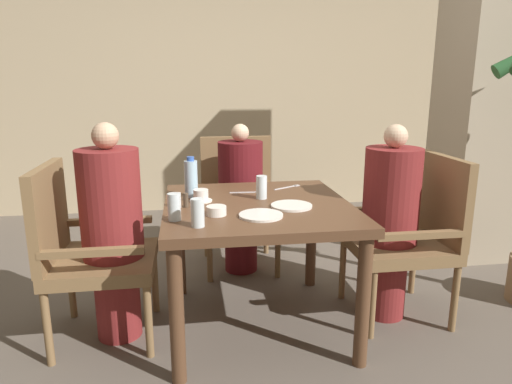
{
  "coord_description": "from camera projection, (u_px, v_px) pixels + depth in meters",
  "views": [
    {
      "loc": [
        -0.37,
        -2.39,
        1.38
      ],
      "look_at": [
        0.0,
        0.05,
        0.78
      ],
      "focal_mm": 32.0,
      "sensor_mm": 36.0,
      "label": 1
    }
  ],
  "objects": [
    {
      "name": "plate_main_left",
      "position": [
        292.0,
        206.0,
        2.42
      ],
      "size": [
        0.22,
        0.22,
        0.01
      ],
      "color": "white",
      "rests_on": "dining_table"
    },
    {
      "name": "glass_tall_far",
      "position": [
        198.0,
        213.0,
        2.08
      ],
      "size": [
        0.06,
        0.06,
        0.13
      ],
      "color": "silver",
      "rests_on": "dining_table"
    },
    {
      "name": "salt_shaker",
      "position": [
        178.0,
        200.0,
        2.4
      ],
      "size": [
        0.03,
        0.03,
        0.08
      ],
      "color": "white",
      "rests_on": "dining_table"
    },
    {
      "name": "chair_right_side",
      "position": [
        413.0,
        231.0,
        2.68
      ],
      "size": [
        0.55,
        0.55,
        0.97
      ],
      "color": "brown",
      "rests_on": "ground_plane"
    },
    {
      "name": "chair_far_side",
      "position": [
        238.0,
        197.0,
        3.46
      ],
      "size": [
        0.55,
        0.55,
        0.97
      ],
      "color": "brown",
      "rests_on": "ground_plane"
    },
    {
      "name": "dining_table",
      "position": [
        257.0,
        220.0,
        2.52
      ],
      "size": [
        1.01,
        1.06,
        0.73
      ],
      "color": "brown",
      "rests_on": "ground_plane"
    },
    {
      "name": "plate_main_right",
      "position": [
        261.0,
        215.0,
        2.25
      ],
      "size": [
        0.22,
        0.22,
        0.01
      ],
      "color": "white",
      "rests_on": "dining_table"
    },
    {
      "name": "knife_beside_plate",
      "position": [
        250.0,
        192.0,
        2.73
      ],
      "size": [
        0.22,
        0.02,
        0.0
      ],
      "color": "silver",
      "rests_on": "dining_table"
    },
    {
      "name": "glass_tall_near",
      "position": [
        174.0,
        207.0,
        2.18
      ],
      "size": [
        0.06,
        0.06,
        0.13
      ],
      "color": "silver",
      "rests_on": "dining_table"
    },
    {
      "name": "glass_tall_mid",
      "position": [
        262.0,
        187.0,
        2.58
      ],
      "size": [
        0.06,
        0.06,
        0.13
      ],
      "color": "silver",
      "rests_on": "dining_table"
    },
    {
      "name": "wall_back",
      "position": [
        220.0,
        79.0,
        4.82
      ],
      "size": [
        8.0,
        0.06,
        2.8
      ],
      "color": "tan",
      "rests_on": "ground_plane"
    },
    {
      "name": "water_bottle",
      "position": [
        191.0,
        178.0,
        2.61
      ],
      "size": [
        0.08,
        0.08,
        0.23
      ],
      "color": "#A3C6DB",
      "rests_on": "dining_table"
    },
    {
      "name": "diner_in_far_chair",
      "position": [
        241.0,
        197.0,
        3.31
      ],
      "size": [
        0.32,
        0.32,
        1.09
      ],
      "color": "#5B1419",
      "rests_on": "ground_plane"
    },
    {
      "name": "fork_beside_plate",
      "position": [
        289.0,
        187.0,
        2.87
      ],
      "size": [
        0.19,
        0.12,
        0.0
      ],
      "color": "silver",
      "rests_on": "dining_table"
    },
    {
      "name": "pepper_shaker",
      "position": [
        186.0,
        200.0,
        2.41
      ],
      "size": [
        0.03,
        0.03,
        0.08
      ],
      "color": "#4C3D2D",
      "rests_on": "dining_table"
    },
    {
      "name": "diner_in_right_chair",
      "position": [
        390.0,
        221.0,
        2.64
      ],
      "size": [
        0.32,
        0.32,
        1.15
      ],
      "color": "maroon",
      "rests_on": "ground_plane"
    },
    {
      "name": "chair_left_side",
      "position": [
        85.0,
        247.0,
        2.41
      ],
      "size": [
        0.55,
        0.55,
        0.97
      ],
      "color": "brown",
      "rests_on": "ground_plane"
    },
    {
      "name": "ground_plane",
      "position": [
        257.0,
        323.0,
        2.67
      ],
      "size": [
        16.0,
        16.0,
        0.0
      ],
      "primitive_type": "plane",
      "color": "#60564C"
    },
    {
      "name": "bowl_small",
      "position": [
        216.0,
        211.0,
        2.27
      ],
      "size": [
        0.1,
        0.1,
        0.05
      ],
      "color": "white",
      "rests_on": "dining_table"
    },
    {
      "name": "teacup_with_saucer",
      "position": [
        201.0,
        196.0,
        2.53
      ],
      "size": [
        0.12,
        0.12,
        0.07
      ],
      "color": "white",
      "rests_on": "dining_table"
    },
    {
      "name": "pillar_stone",
      "position": [
        484.0,
        85.0,
        3.47
      ],
      "size": [
        0.55,
        0.55,
        2.7
      ],
      "color": "tan",
      "rests_on": "ground_plane"
    },
    {
      "name": "diner_in_left_chair",
      "position": [
        113.0,
        231.0,
        2.42
      ],
      "size": [
        0.32,
        0.32,
        1.18
      ],
      "color": "maroon",
      "rests_on": "ground_plane"
    }
  ]
}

